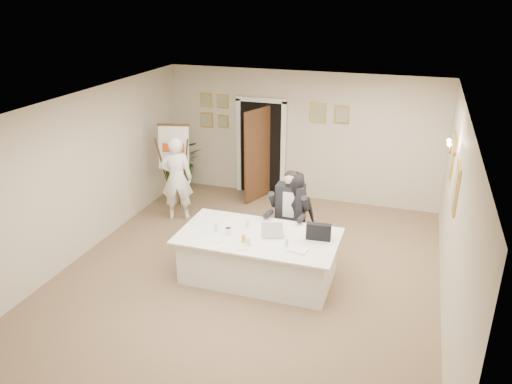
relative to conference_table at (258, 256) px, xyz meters
The scene contains 28 objects.
floor 0.44m from the conference_table, 161.52° to the left, with size 7.00×7.00×0.00m, color brown.
ceiling 2.41m from the conference_table, 161.52° to the left, with size 6.00×7.00×0.02m, color white.
wall_back 3.71m from the conference_table, 92.96° to the left, with size 6.00×0.10×2.80m, color beige.
wall_front 3.59m from the conference_table, 93.06° to the right, with size 6.00×0.10×2.80m, color beige.
wall_left 3.34m from the conference_table, behind, with size 0.10×7.00×2.80m, color beige.
wall_right 2.99m from the conference_table, ahead, with size 0.10×7.00×2.80m, color beige.
doorway 3.61m from the conference_table, 107.50° to the left, with size 1.14×0.86×2.20m.
pictures_back_wall 3.94m from the conference_table, 105.57° to the left, with size 3.40×0.06×0.80m, color gold, non-canonical shape.
pictures_right_wall 3.35m from the conference_table, 24.36° to the left, with size 0.06×2.20×0.80m, color gold, non-canonical shape.
wall_sconce 3.45m from the conference_table, 24.91° to the left, with size 0.20×0.30×0.24m, color #B17039, non-canonical shape.
conference_table is the anchor object (origin of this frame).
seated_man 1.09m from the conference_table, 76.31° to the left, with size 0.66×0.70×1.54m, color black, non-canonical shape.
flip_chart 3.37m from the conference_table, 139.08° to the left, with size 0.65×0.46×1.80m.
standing_man 2.84m from the conference_table, 143.59° to the left, with size 0.63×0.41×1.73m, color white.
standing_woman 1.17m from the conference_table, 73.63° to the left, with size 0.72×0.47×1.48m, color black.
potted_palm 4.43m from the conference_table, 132.46° to the left, with size 1.09×0.95×1.21m, color #2C5A1E.
laptop 0.58m from the conference_table, 21.04° to the left, with size 0.33×0.35×0.28m, color #B7BABC, non-canonical shape.
laptop_bag 1.07m from the conference_table, ahead, with size 0.38×0.10×0.27m, color black.
paper_stack 0.86m from the conference_table, 22.41° to the right, with size 0.29×0.20×0.03m, color white.
plate_left 1.02m from the conference_table, 160.84° to the right, with size 0.23×0.23×0.01m, color white.
plate_mid 0.76m from the conference_table, 145.54° to the right, with size 0.21×0.21×0.01m, color white.
plate_near 0.60m from the conference_table, 104.45° to the right, with size 0.24×0.24×0.01m, color white.
glass_a 0.82m from the conference_table, behind, with size 0.06×0.06×0.14m, color silver.
glass_b 0.59m from the conference_table, 94.30° to the right, with size 0.07×0.07×0.14m, color silver.
glass_c 0.72m from the conference_table, 23.23° to the right, with size 0.06×0.06×0.14m, color silver.
glass_d 0.55m from the conference_table, 143.36° to the left, with size 0.06×0.06×0.14m, color silver.
oj_glass 0.56m from the conference_table, 113.10° to the right, with size 0.07×0.07×0.13m, color orange.
steel_jug 0.65m from the conference_table, 165.89° to the right, with size 0.09×0.09×0.11m, color silver.
Camera 1 is at (2.34, -6.71, 4.37)m, focal length 35.00 mm.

